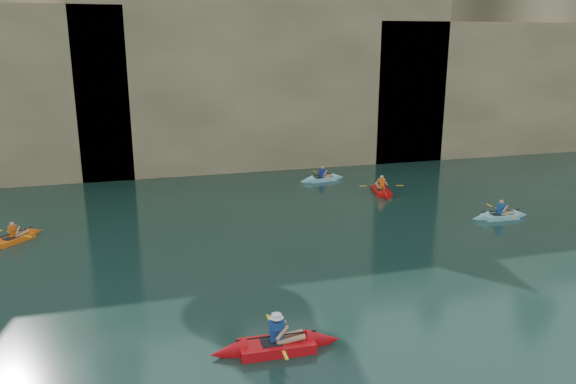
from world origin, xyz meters
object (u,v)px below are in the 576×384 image
object	(u,v)px
main_kayaker	(277,345)
kayaker_ltblue_near	(500,216)
kayaker_orange	(14,239)
kayaker_red_far	(381,190)

from	to	relation	value
main_kayaker	kayaker_ltblue_near	distance (m)	15.71
kayaker_ltblue_near	kayaker_orange	bearing A→B (deg)	175.21
kayaker_orange	main_kayaker	bearing A→B (deg)	-101.11
main_kayaker	kayaker_orange	xyz separation A→B (m)	(-8.41, 11.38, -0.04)
main_kayaker	kayaker_orange	world-z (taller)	main_kayaker
kayaker_orange	kayaker_ltblue_near	bearing A→B (deg)	-55.28
main_kayaker	kayaker_red_far	size ratio (longest dim) A/B	1.05
kayaker_orange	kayaker_red_far	bearing A→B (deg)	-38.50
kayaker_orange	kayaker_ltblue_near	distance (m)	21.86
kayaker_red_far	kayaker_ltblue_near	bearing A→B (deg)	-136.70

